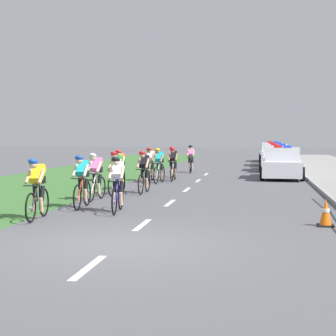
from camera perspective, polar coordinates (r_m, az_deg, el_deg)
The scene contains 21 objects.
ground_plane at distance 10.26m, azimuth -5.46°, elevation -8.21°, with size 160.00×160.00×0.00m, color #56565B.
kerb_edge at distance 23.91m, azimuth 15.20°, elevation -1.39°, with size 0.16×60.00×0.13m, color #9E9E99.
grass_verge at distance 25.46m, azimuth -11.42°, elevation -1.17°, with size 7.00×60.00×0.01m, color #3D7033.
lane_markings_centre at distance 18.23m, azimuth 1.23°, elevation -2.99°, with size 0.14×21.60×0.01m.
cyclist_lead at distance 13.40m, azimuth -13.96°, elevation -2.12°, with size 0.44×1.72×1.56m.
cyclist_second at distance 14.28m, azimuth -5.49°, elevation -1.68°, with size 0.44×1.72×1.56m.
cyclist_third at distance 15.26m, azimuth -9.27°, elevation -1.37°, with size 0.42×1.72×1.56m.
cyclist_fourth at distance 16.97m, azimuth -7.80°, elevation -0.86°, with size 0.43×1.72×1.56m.
cyclist_fifth at distance 18.50m, azimuth -5.58°, elevation -0.47°, with size 0.44×1.72×1.56m.
cyclist_sixth at distance 20.30m, azimuth -5.23°, elevation -0.11°, with size 0.42×1.72×1.56m.
cyclist_seventh at distance 18.86m, azimuth -2.60°, elevation -0.38°, with size 0.42×1.72×1.56m.
cyclist_eighth at distance 23.86m, azimuth -1.94°, elevation 0.46°, with size 0.42×1.72×1.56m.
cyclist_ninth at distance 23.91m, azimuth 0.57°, elevation 0.47°, with size 0.42×1.72×1.56m.
cyclist_tenth at distance 25.93m, azimuth 0.46°, elevation 0.71°, with size 0.44×1.72×1.56m.
cyclist_eleventh at distance 22.89m, azimuth -0.97°, elevation 0.33°, with size 0.45×1.72×1.56m.
cyclist_twelfth at distance 29.17m, azimuth 2.47°, elevation 1.03°, with size 0.44×1.72×1.56m.
police_car_nearest at distance 25.94m, azimuth 12.26°, elevation 0.40°, with size 2.18×4.49×1.59m.
police_car_second at distance 31.31m, azimuth 11.79°, elevation 0.94°, with size 2.17×4.48×1.59m.
police_car_third at distance 36.25m, azimuth 11.48°, elevation 1.30°, with size 2.05×4.43×1.59m.
police_car_furthest at distance 42.00m, azimuth 11.21°, elevation 1.61°, with size 2.09×4.45×1.59m.
traffic_cone_near at distance 12.66m, azimuth 16.67°, elevation -4.66°, with size 0.36×0.36×0.64m.
Camera 1 is at (2.60, -9.70, 2.10)m, focal length 56.43 mm.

